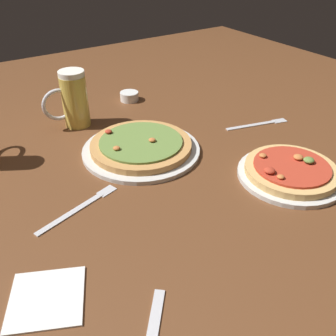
% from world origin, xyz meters
% --- Properties ---
extents(ground_plane, '(2.40, 2.40, 0.03)m').
position_xyz_m(ground_plane, '(0.00, 0.00, -0.01)').
color(ground_plane, brown).
extents(pizza_plate_near, '(0.26, 0.26, 0.05)m').
position_xyz_m(pizza_plate_near, '(0.25, -0.18, 0.02)').
color(pizza_plate_near, silver).
rests_on(pizza_plate_near, ground_plane).
extents(pizza_plate_far, '(0.33, 0.33, 0.05)m').
position_xyz_m(pizza_plate_far, '(-0.00, 0.14, 0.02)').
color(pizza_plate_far, silver).
rests_on(pizza_plate_far, ground_plane).
extents(beer_mug_dark, '(0.14, 0.08, 0.18)m').
position_xyz_m(beer_mug_dark, '(-0.09, 0.39, 0.09)').
color(beer_mug_dark, gold).
rests_on(beer_mug_dark, ground_plane).
extents(ramekin_sauce, '(0.07, 0.07, 0.03)m').
position_xyz_m(ramekin_sauce, '(0.15, 0.48, 0.02)').
color(ramekin_sauce, white).
rests_on(ramekin_sauce, ground_plane).
extents(napkin_folded, '(0.16, 0.16, 0.01)m').
position_xyz_m(napkin_folded, '(-0.38, -0.20, 0.00)').
color(napkin_folded, white).
rests_on(napkin_folded, ground_plane).
extents(fork_left, '(0.21, 0.08, 0.01)m').
position_xyz_m(fork_left, '(-0.24, -0.00, 0.00)').
color(fork_left, silver).
rests_on(fork_left, ground_plane).
extents(fork_spare, '(0.21, 0.07, 0.01)m').
position_xyz_m(fork_spare, '(0.40, 0.08, 0.00)').
color(fork_spare, silver).
rests_on(fork_spare, ground_plane).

